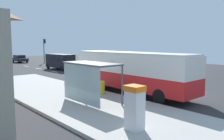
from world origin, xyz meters
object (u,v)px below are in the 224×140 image
object	(u,v)px
recycling_bin_green	(96,86)
traffic_light_near_side	(44,47)
ticket_machine	(135,107)
recycling_bin_yellow	(101,87)
bus	(130,70)
sedan_near	(20,59)
bus_shelter	(88,72)
white_van	(60,61)

from	to	relation	value
recycling_bin_green	traffic_light_near_side	distance (m)	30.98
ticket_machine	recycling_bin_yellow	xyz separation A→B (m)	(3.41, 6.55, -0.52)
bus	sedan_near	distance (m)	35.54
bus	traffic_light_near_side	bearing A→B (deg)	76.72
bus	ticket_machine	distance (m)	8.44
traffic_light_near_side	bus_shelter	world-z (taller)	traffic_light_near_side
ticket_machine	bus_shelter	distance (m)	5.35
bus	ticket_machine	bearing A→B (deg)	-134.51
bus	ticket_machine	world-z (taller)	bus
sedan_near	traffic_light_near_side	xyz separation A→B (m)	(3.20, -4.74, 2.41)
sedan_near	bus_shelter	world-z (taller)	bus_shelter
white_van	recycling_bin_green	distance (m)	18.27
recycling_bin_green	bus_shelter	world-z (taller)	bus_shelter
recycling_bin_yellow	recycling_bin_green	bearing A→B (deg)	90.00
white_van	traffic_light_near_side	bearing A→B (deg)	74.87
recycling_bin_green	ticket_machine	bearing A→B (deg)	-115.23
recycling_bin_green	recycling_bin_yellow	bearing A→B (deg)	-90.00
sedan_near	recycling_bin_green	bearing A→B (deg)	-100.80
bus_shelter	traffic_light_near_side	bearing A→B (deg)	69.24
bus	recycling_bin_yellow	bearing A→B (deg)	167.71
white_van	ticket_machine	distance (m)	26.25
recycling_bin_yellow	bus_shelter	world-z (taller)	bus_shelter
traffic_light_near_side	recycling_bin_green	bearing A→B (deg)	-108.31
traffic_light_near_side	bus_shelter	size ratio (longest dim) A/B	1.20
sedan_near	recycling_bin_green	world-z (taller)	sedan_near
white_van	bus_shelter	world-z (taller)	bus_shelter
bus	traffic_light_near_side	world-z (taller)	traffic_light_near_side
bus_shelter	sedan_near	bearing A→B (deg)	76.46
sedan_near	recycling_bin_yellow	distance (m)	35.36
ticket_machine	bus	bearing A→B (deg)	45.49
recycling_bin_yellow	bus_shelter	bearing A→B (deg)	-147.37
sedan_near	white_van	bearing A→B (deg)	-90.33
recycling_bin_green	bus_shelter	size ratio (longest dim) A/B	0.24
sedan_near	traffic_light_near_side	size ratio (longest dim) A/B	0.93
recycling_bin_green	bus	bearing A→B (deg)	-26.53
bus	sedan_near	xyz separation A→B (m)	(4.01, 35.30, -1.05)
white_van	bus_shelter	bearing A→B (deg)	-114.14
white_van	traffic_light_near_side	world-z (taller)	traffic_light_near_side
sedan_near	traffic_light_near_side	distance (m)	6.21
bus	bus_shelter	distance (m)	4.79
white_van	sedan_near	distance (m)	16.96
recycling_bin_green	traffic_light_near_side	bearing A→B (deg)	71.69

